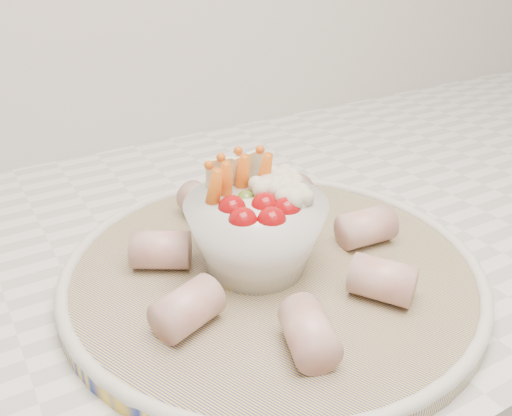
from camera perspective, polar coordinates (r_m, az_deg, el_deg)
serving_platter at (r=0.54m, az=1.64°, el=-6.28°), size 0.51×0.51×0.02m
veggie_bowl at (r=0.52m, az=0.08°, el=-2.09°), size 0.13×0.13×0.10m
cured_meat_rolls at (r=0.53m, az=1.55°, el=-4.30°), size 0.27×0.29×0.04m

